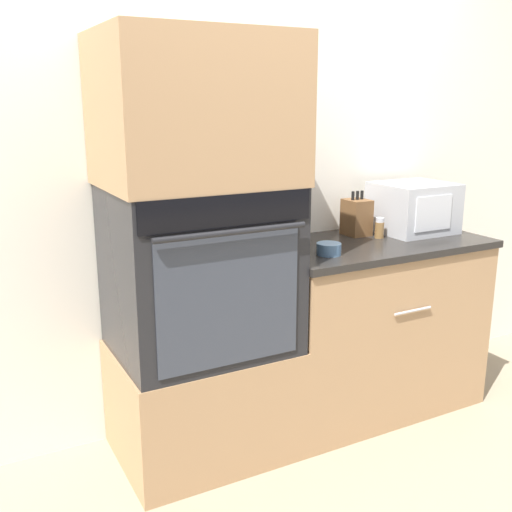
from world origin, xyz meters
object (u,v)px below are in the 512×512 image
Objects in this scene: wall_oven at (200,269)px; condiment_jar_near at (297,237)px; knife_block at (357,217)px; bowl at (329,249)px; condiment_jar_mid at (269,233)px; microwave at (413,208)px; condiment_jar_far at (379,228)px.

wall_oven reaches higher than condiment_jar_near.
knife_block is 2.04× the size of bowl.
condiment_jar_near is 1.20× the size of condiment_jar_mid.
wall_oven reaches higher than knife_block.
microwave is at bearing -10.70° from condiment_jar_mid.
condiment_jar_mid is at bearing 169.30° from microwave.
microwave is at bearing 8.03° from condiment_jar_far.
condiment_jar_near is at bearing -167.17° from knife_block.
knife_block is 0.49m from condiment_jar_mid.
wall_oven is 3.23× the size of knife_block.
bowl is at bearing -163.65° from microwave.
condiment_jar_near is 1.04× the size of condiment_jar_far.
microwave is (1.27, 0.07, 0.15)m from wall_oven.
wall_oven is at bearing -177.94° from condiment_jar_far.
knife_block is (-0.31, 0.08, -0.04)m from microwave.
condiment_jar_near is (-0.06, 0.18, 0.03)m from bowl.
knife_block reaches higher than condiment_jar_near.
condiment_jar_mid is at bearing 25.33° from wall_oven.
wall_oven is 6.59× the size of bowl.
condiment_jar_near is 0.48m from condiment_jar_far.
condiment_jar_far is at bearing -2.23° from condiment_jar_near.
bowl is at bearing -142.79° from knife_block.
knife_block is at bearing 165.76° from microwave.
condiment_jar_far is (1.01, 0.04, 0.07)m from wall_oven.
knife_block reaches higher than condiment_jar_far.
wall_oven is at bearing -176.74° from microwave.
wall_oven is 1.95× the size of microwave.
wall_oven reaches higher than bowl.
microwave is 0.27m from condiment_jar_far.
microwave is 0.82m from condiment_jar_mid.
wall_oven is 0.53m from condiment_jar_mid.
microwave is at bearing 16.35° from bowl.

